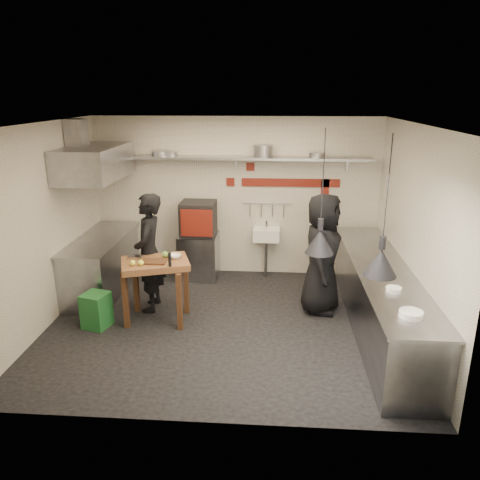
# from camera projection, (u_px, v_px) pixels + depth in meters

# --- Properties ---
(floor) EXTENTS (5.00, 5.00, 0.00)m
(floor) POSITION_uv_depth(u_px,v_px,m) (225.00, 324.00, 6.71)
(floor) COLOR black
(floor) RESTS_ON ground
(ceiling) EXTENTS (5.00, 5.00, 0.00)m
(ceiling) POSITION_uv_depth(u_px,v_px,m) (223.00, 124.00, 5.87)
(ceiling) COLOR beige
(ceiling) RESTS_ON floor
(wall_back) EXTENTS (5.00, 0.04, 2.80)m
(wall_back) POSITION_uv_depth(u_px,v_px,m) (236.00, 197.00, 8.29)
(wall_back) COLOR beige
(wall_back) RESTS_ON floor
(wall_front) EXTENTS (5.00, 0.04, 2.80)m
(wall_front) POSITION_uv_depth(u_px,v_px,m) (200.00, 295.00, 4.30)
(wall_front) COLOR beige
(wall_front) RESTS_ON floor
(wall_left) EXTENTS (0.04, 4.20, 2.80)m
(wall_left) POSITION_uv_depth(u_px,v_px,m) (44.00, 227.00, 6.46)
(wall_left) COLOR beige
(wall_left) RESTS_ON floor
(wall_right) EXTENTS (0.04, 4.20, 2.80)m
(wall_right) POSITION_uv_depth(u_px,v_px,m) (413.00, 235.00, 6.12)
(wall_right) COLOR beige
(wall_right) RESTS_ON floor
(red_band_horiz) EXTENTS (1.70, 0.02, 0.14)m
(red_band_horiz) POSITION_uv_depth(u_px,v_px,m) (290.00, 183.00, 8.12)
(red_band_horiz) COLOR maroon
(red_band_horiz) RESTS_ON wall_back
(red_band_vert) EXTENTS (0.14, 0.02, 1.10)m
(red_band_vert) POSITION_uv_depth(u_px,v_px,m) (324.00, 210.00, 8.23)
(red_band_vert) COLOR maroon
(red_band_vert) RESTS_ON wall_back
(red_tile_a) EXTENTS (0.14, 0.02, 0.14)m
(red_tile_a) POSITION_uv_depth(u_px,v_px,m) (250.00, 167.00, 8.09)
(red_tile_a) COLOR maroon
(red_tile_a) RESTS_ON wall_back
(red_tile_b) EXTENTS (0.14, 0.02, 0.14)m
(red_tile_b) POSITION_uv_depth(u_px,v_px,m) (230.00, 182.00, 8.19)
(red_tile_b) COLOR maroon
(red_tile_b) RESTS_ON wall_back
(back_shelf) EXTENTS (4.60, 0.34, 0.04)m
(back_shelf) POSITION_uv_depth(u_px,v_px,m) (235.00, 158.00, 7.90)
(back_shelf) COLOR gray
(back_shelf) RESTS_ON wall_back
(shelf_bracket_left) EXTENTS (0.04, 0.06, 0.24)m
(shelf_bracket_left) POSITION_uv_depth(u_px,v_px,m) (128.00, 162.00, 8.20)
(shelf_bracket_left) COLOR gray
(shelf_bracket_left) RESTS_ON wall_back
(shelf_bracket_mid) EXTENTS (0.04, 0.06, 0.24)m
(shelf_bracket_mid) POSITION_uv_depth(u_px,v_px,m) (236.00, 163.00, 8.07)
(shelf_bracket_mid) COLOR gray
(shelf_bracket_mid) RESTS_ON wall_back
(shelf_bracket_right) EXTENTS (0.04, 0.06, 0.24)m
(shelf_bracket_right) POSITION_uv_depth(u_px,v_px,m) (347.00, 164.00, 7.95)
(shelf_bracket_right) COLOR gray
(shelf_bracket_right) RESTS_ON wall_back
(pan_far_left) EXTENTS (0.33, 0.33, 0.09)m
(pan_far_left) POSITION_uv_depth(u_px,v_px,m) (161.00, 153.00, 7.97)
(pan_far_left) COLOR gray
(pan_far_left) RESTS_ON back_shelf
(pan_mid_left) EXTENTS (0.28, 0.28, 0.07)m
(pan_mid_left) POSITION_uv_depth(u_px,v_px,m) (171.00, 154.00, 7.96)
(pan_mid_left) COLOR gray
(pan_mid_left) RESTS_ON back_shelf
(stock_pot) EXTENTS (0.39, 0.39, 0.20)m
(stock_pot) POSITION_uv_depth(u_px,v_px,m) (263.00, 151.00, 7.83)
(stock_pot) COLOR gray
(stock_pot) RESTS_ON back_shelf
(pan_right) EXTENTS (0.28, 0.28, 0.08)m
(pan_right) POSITION_uv_depth(u_px,v_px,m) (317.00, 155.00, 7.79)
(pan_right) COLOR gray
(pan_right) RESTS_ON back_shelf
(oven_stand) EXTENTS (0.68, 0.62, 0.80)m
(oven_stand) POSITION_uv_depth(u_px,v_px,m) (199.00, 256.00, 8.31)
(oven_stand) COLOR gray
(oven_stand) RESTS_ON floor
(combi_oven) EXTENTS (0.60, 0.56, 0.58)m
(combi_oven) POSITION_uv_depth(u_px,v_px,m) (198.00, 218.00, 8.13)
(combi_oven) COLOR black
(combi_oven) RESTS_ON oven_stand
(oven_door) EXTENTS (0.54, 0.04, 0.46)m
(oven_door) POSITION_uv_depth(u_px,v_px,m) (197.00, 223.00, 7.82)
(oven_door) COLOR maroon
(oven_door) RESTS_ON combi_oven
(oven_glass) EXTENTS (0.40, 0.03, 0.34)m
(oven_glass) POSITION_uv_depth(u_px,v_px,m) (195.00, 223.00, 7.84)
(oven_glass) COLOR black
(oven_glass) RESTS_ON oven_door
(hand_sink) EXTENTS (0.46, 0.34, 0.22)m
(hand_sink) POSITION_uv_depth(u_px,v_px,m) (266.00, 234.00, 8.27)
(hand_sink) COLOR white
(hand_sink) RESTS_ON wall_back
(sink_tap) EXTENTS (0.03, 0.03, 0.14)m
(sink_tap) POSITION_uv_depth(u_px,v_px,m) (267.00, 225.00, 8.21)
(sink_tap) COLOR gray
(sink_tap) RESTS_ON hand_sink
(sink_drain) EXTENTS (0.06, 0.06, 0.66)m
(sink_drain) POSITION_uv_depth(u_px,v_px,m) (266.00, 259.00, 8.36)
(sink_drain) COLOR gray
(sink_drain) RESTS_ON floor
(utensil_rail) EXTENTS (0.90, 0.02, 0.02)m
(utensil_rail) POSITION_uv_depth(u_px,v_px,m) (267.00, 203.00, 8.24)
(utensil_rail) COLOR gray
(utensil_rail) RESTS_ON wall_back
(counter_right) EXTENTS (0.70, 3.80, 0.90)m
(counter_right) POSITION_uv_depth(u_px,v_px,m) (380.00, 300.00, 6.43)
(counter_right) COLOR gray
(counter_right) RESTS_ON floor
(counter_right_top) EXTENTS (0.76, 3.90, 0.03)m
(counter_right_top) POSITION_uv_depth(u_px,v_px,m) (383.00, 268.00, 6.29)
(counter_right_top) COLOR gray
(counter_right_top) RESTS_ON counter_right
(plate_stack) EXTENTS (0.28, 0.28, 0.07)m
(plate_stack) POSITION_uv_depth(u_px,v_px,m) (411.00, 314.00, 4.90)
(plate_stack) COLOR white
(plate_stack) RESTS_ON counter_right_top
(small_bowl_right) EXTENTS (0.21, 0.21, 0.05)m
(small_bowl_right) POSITION_uv_depth(u_px,v_px,m) (394.00, 289.00, 5.53)
(small_bowl_right) COLOR white
(small_bowl_right) RESTS_ON counter_right_top
(counter_left) EXTENTS (0.70, 1.90, 0.90)m
(counter_left) POSITION_uv_depth(u_px,v_px,m) (102.00, 265.00, 7.72)
(counter_left) COLOR gray
(counter_left) RESTS_ON floor
(counter_left_top) EXTENTS (0.76, 2.00, 0.03)m
(counter_left_top) POSITION_uv_depth(u_px,v_px,m) (99.00, 239.00, 7.58)
(counter_left_top) COLOR gray
(counter_left_top) RESTS_ON counter_left
(extractor_hood) EXTENTS (0.78, 1.60, 0.50)m
(extractor_hood) POSITION_uv_depth(u_px,v_px,m) (95.00, 162.00, 7.21)
(extractor_hood) COLOR gray
(extractor_hood) RESTS_ON ceiling
(hood_duct) EXTENTS (0.28, 0.28, 0.50)m
(hood_duct) POSITION_uv_depth(u_px,v_px,m) (77.00, 136.00, 7.10)
(hood_duct) COLOR gray
(hood_duct) RESTS_ON ceiling
(green_bin) EXTENTS (0.41, 0.41, 0.50)m
(green_bin) POSITION_uv_depth(u_px,v_px,m) (96.00, 310.00, 6.58)
(green_bin) COLOR #1C5E27
(green_bin) RESTS_ON floor
(prep_table) EXTENTS (1.07, 0.90, 0.92)m
(prep_table) POSITION_uv_depth(u_px,v_px,m) (157.00, 291.00, 6.71)
(prep_table) COLOR brown
(prep_table) RESTS_ON floor
(cutting_board) EXTENTS (0.35, 0.25, 0.02)m
(cutting_board) POSITION_uv_depth(u_px,v_px,m) (154.00, 261.00, 6.51)
(cutting_board) COLOR #482B18
(cutting_board) RESTS_ON prep_table
(pepper_mill) EXTENTS (0.05, 0.05, 0.20)m
(pepper_mill) POSITION_uv_depth(u_px,v_px,m) (170.00, 259.00, 6.33)
(pepper_mill) COLOR black
(pepper_mill) RESTS_ON prep_table
(lemon_a) EXTENTS (0.10, 0.10, 0.07)m
(lemon_a) POSITION_uv_depth(u_px,v_px,m) (133.00, 263.00, 6.37)
(lemon_a) COLOR #E2ED3C
(lemon_a) RESTS_ON prep_table
(lemon_b) EXTENTS (0.08, 0.08, 0.08)m
(lemon_b) POSITION_uv_depth(u_px,v_px,m) (141.00, 263.00, 6.38)
(lemon_b) COLOR #E2ED3C
(lemon_b) RESTS_ON prep_table
(veg_ball) EXTENTS (0.09, 0.09, 0.09)m
(veg_ball) POSITION_uv_depth(u_px,v_px,m) (165.00, 254.00, 6.68)
(veg_ball) COLOR olive
(veg_ball) RESTS_ON prep_table
(steel_tray) EXTENTS (0.20, 0.14, 0.03)m
(steel_tray) POSITION_uv_depth(u_px,v_px,m) (136.00, 257.00, 6.68)
(steel_tray) COLOR gray
(steel_tray) RESTS_ON prep_table
(bowl) EXTENTS (0.20, 0.20, 0.06)m
(bowl) POSITION_uv_depth(u_px,v_px,m) (175.00, 256.00, 6.66)
(bowl) COLOR white
(bowl) RESTS_ON prep_table
(heat_lamp_near) EXTENTS (0.37, 0.37, 1.49)m
(heat_lamp_near) POSITION_uv_depth(u_px,v_px,m) (322.00, 193.00, 5.46)
(heat_lamp_near) COLOR black
(heat_lamp_near) RESTS_ON ceiling
(heat_lamp_far) EXTENTS (0.45, 0.45, 1.50)m
(heat_lamp_far) POSITION_uv_depth(u_px,v_px,m) (386.00, 208.00, 4.79)
(heat_lamp_far) COLOR black
(heat_lamp_far) RESTS_ON ceiling
(chef_left) EXTENTS (0.47, 0.68, 1.80)m
(chef_left) POSITION_uv_depth(u_px,v_px,m) (149.00, 253.00, 6.95)
(chef_left) COLOR black
(chef_left) RESTS_ON floor
(chef_right) EXTENTS (0.76, 0.99, 1.81)m
(chef_right) POSITION_uv_depth(u_px,v_px,m) (322.00, 254.00, 6.89)
(chef_right) COLOR black
(chef_right) RESTS_ON floor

